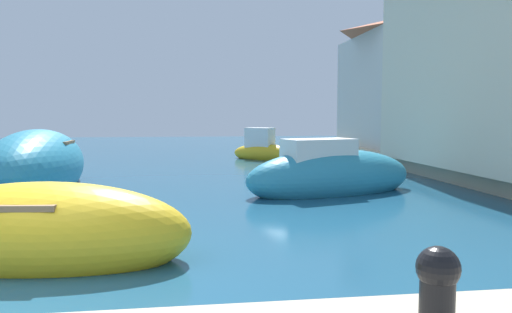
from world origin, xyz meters
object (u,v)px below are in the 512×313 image
at_px(waterfront_building_annex, 420,80).
at_px(mooring_bollard, 437,287).
at_px(moored_boat_1, 37,166).
at_px(moored_boat_3, 44,234).
at_px(moored_boat_5, 264,151).
at_px(moored_boat_0, 330,175).
at_px(quayside_tree, 502,81).

distance_m(waterfront_building_annex, mooring_bollard, 20.70).
height_order(moored_boat_1, moored_boat_3, moored_boat_1).
relative_size(moored_boat_3, mooring_bollard, 6.53).
relative_size(waterfront_building_annex, mooring_bollard, 14.30).
height_order(moored_boat_1, moored_boat_5, moored_boat_1).
bearing_deg(moored_boat_3, moored_boat_1, 113.83).
relative_size(moored_boat_1, moored_boat_3, 1.34).
bearing_deg(moored_boat_0, moored_boat_1, 147.62).
distance_m(moored_boat_1, moored_boat_3, 7.91).
bearing_deg(quayside_tree, moored_boat_3, -143.77).
xyz_separation_m(moored_boat_1, moored_boat_5, (7.70, 7.40, -0.18)).
bearing_deg(moored_boat_1, quayside_tree, 97.22).
bearing_deg(waterfront_building_annex, moored_boat_0, -127.20).
relative_size(moored_boat_5, quayside_tree, 0.79).
height_order(moored_boat_0, quayside_tree, quayside_tree).
bearing_deg(waterfront_building_annex, moored_boat_5, 176.89).
xyz_separation_m(moored_boat_3, mooring_bollard, (3.69, -3.86, 0.46)).
xyz_separation_m(waterfront_building_annex, mooring_bollard, (-9.00, -18.42, -2.82)).
relative_size(moored_boat_3, quayside_tree, 1.04).
bearing_deg(quayside_tree, moored_boat_1, -171.23).
distance_m(moored_boat_0, moored_boat_3, 7.73).
xyz_separation_m(moored_boat_0, moored_boat_3, (-5.65, -5.27, -0.06)).
distance_m(moored_boat_3, waterfront_building_annex, 19.60).
bearing_deg(quayside_tree, moored_boat_5, 149.38).
bearing_deg(moored_boat_3, moored_boat_0, 49.67).
xyz_separation_m(moored_boat_5, mooring_bollard, (-1.67, -18.82, 0.46)).
relative_size(moored_boat_0, moored_boat_5, 1.60).
xyz_separation_m(moored_boat_0, waterfront_building_annex, (7.05, 9.29, 3.23)).
height_order(moored_boat_0, moored_boat_3, moored_boat_0).
relative_size(moored_boat_1, quayside_tree, 1.40).
height_order(moored_boat_0, waterfront_building_annex, waterfront_building_annex).
distance_m(moored_boat_1, moored_boat_5, 10.68).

